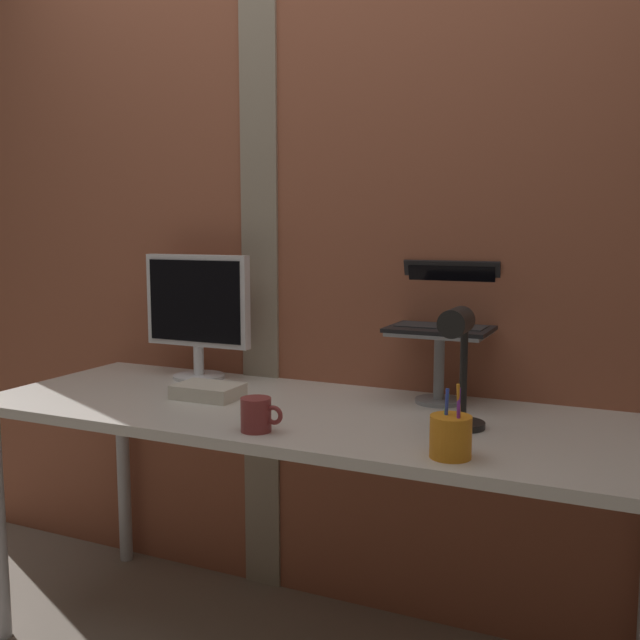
% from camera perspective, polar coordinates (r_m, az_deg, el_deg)
% --- Properties ---
extents(brick_wall_back, '(3.51, 0.16, 2.41)m').
position_cam_1_polar(brick_wall_back, '(2.47, 0.32, 5.08)').
color(brick_wall_back, '#9E563D').
rests_on(brick_wall_back, ground_plane).
extents(desk, '(1.99, 0.72, 0.78)m').
position_cam_1_polar(desk, '(2.12, -1.14, -9.00)').
color(desk, silver).
rests_on(desk, ground_plane).
extents(monitor, '(0.40, 0.18, 0.43)m').
position_cam_1_polar(monitor, '(2.52, -9.71, 0.98)').
color(monitor, white).
rests_on(monitor, desk).
extents(laptop_stand, '(0.28, 0.22, 0.22)m').
position_cam_1_polar(laptop_stand, '(2.18, 9.44, -2.73)').
color(laptop_stand, gray).
rests_on(laptop_stand, desk).
extents(laptop, '(0.30, 0.28, 0.21)m').
position_cam_1_polar(laptop, '(2.22, 9.97, 0.75)').
color(laptop, black).
rests_on(laptop, laptop_stand).
extents(desk_lamp, '(0.12, 0.20, 0.33)m').
position_cam_1_polar(desk_lamp, '(1.86, 10.97, -2.80)').
color(desk_lamp, black).
rests_on(desk_lamp, desk).
extents(pen_cup, '(0.10, 0.10, 0.18)m').
position_cam_1_polar(pen_cup, '(1.69, 10.33, -9.05)').
color(pen_cup, orange).
rests_on(pen_cup, desk).
extents(coffee_mug, '(0.12, 0.08, 0.09)m').
position_cam_1_polar(coffee_mug, '(1.88, -5.03, -7.49)').
color(coffee_mug, maroon).
rests_on(coffee_mug, desk).
extents(paper_clutter_stack, '(0.20, 0.14, 0.04)m').
position_cam_1_polar(paper_clutter_stack, '(2.26, -8.87, -5.60)').
color(paper_clutter_stack, silver).
rests_on(paper_clutter_stack, desk).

